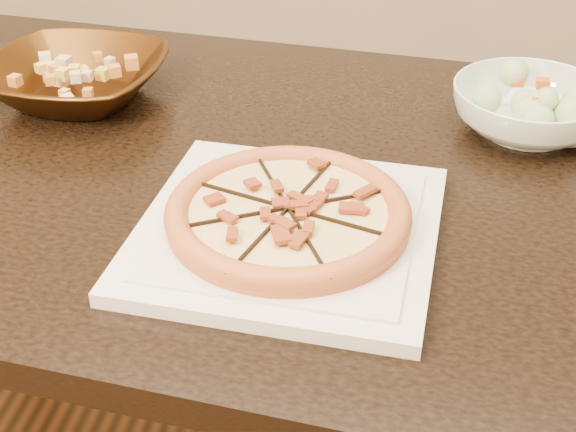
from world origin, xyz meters
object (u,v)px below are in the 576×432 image
(dining_table, at_px, (226,226))
(salad_bowl, at_px, (529,110))
(plate, at_px, (288,230))
(pizza, at_px, (288,213))
(bronze_bowl, at_px, (76,79))

(dining_table, height_order, salad_bowl, salad_bowl)
(dining_table, bearing_deg, plate, -55.03)
(dining_table, relative_size, plate, 3.86)
(pizza, xyz_separation_m, salad_bowl, (0.29, 0.31, 0.00))
(bronze_bowl, bearing_deg, pizza, -39.65)
(dining_table, relative_size, bronze_bowl, 5.21)
(dining_table, bearing_deg, salad_bowl, 19.73)
(pizza, bearing_deg, bronze_bowl, 140.35)
(bronze_bowl, relative_size, salad_bowl, 1.22)
(dining_table, xyz_separation_m, bronze_bowl, (-0.26, 0.14, 0.14))
(plate, relative_size, salad_bowl, 1.65)
(dining_table, relative_size, salad_bowl, 6.37)
(dining_table, distance_m, salad_bowl, 0.46)
(dining_table, bearing_deg, pizza, -55.03)
(pizza, distance_m, salad_bowl, 0.43)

